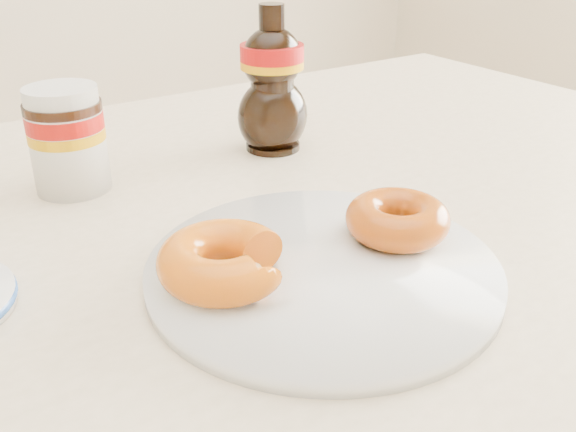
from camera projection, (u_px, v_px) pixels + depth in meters
dining_table at (229, 306)px, 0.63m from camera, size 1.40×0.90×0.75m
plate at (323, 270)px, 0.51m from camera, size 0.28×0.28×0.01m
donut_bitten at (223, 261)px, 0.48m from camera, size 0.10×0.10×0.03m
donut_whole at (397, 219)px, 0.55m from camera, size 0.11×0.11×0.03m
nutella_jar at (67, 135)px, 0.65m from camera, size 0.08×0.08×0.11m
syrup_bottle at (272, 80)px, 0.75m from camera, size 0.09×0.08×0.17m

